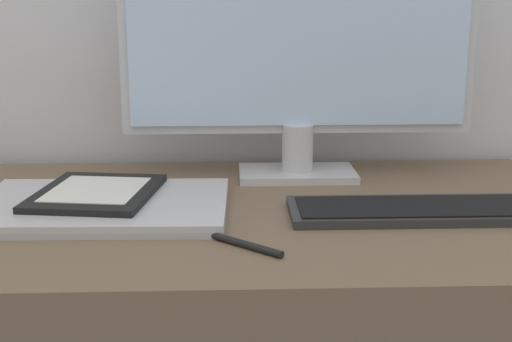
% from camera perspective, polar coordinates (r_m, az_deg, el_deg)
% --- Properties ---
extents(monitor, '(0.56, 0.11, 0.43)m').
position_cam_1_polar(monitor, '(1.14, 3.46, 10.93)').
color(monitor, '#B7B7BC').
rests_on(monitor, desk).
extents(keyboard, '(0.33, 0.12, 0.01)m').
position_cam_1_polar(keyboard, '(0.99, 12.36, -3.07)').
color(keyboard, '#282828').
rests_on(keyboard, desk).
extents(laptop, '(0.35, 0.24, 0.02)m').
position_cam_1_polar(laptop, '(1.00, -12.21, -2.76)').
color(laptop, '#A3A3A8').
rests_on(laptop, desk).
extents(ereader, '(0.18, 0.21, 0.01)m').
position_cam_1_polar(ereader, '(1.02, -12.65, -1.69)').
color(ereader, black).
rests_on(ereader, laptop).
extents(pen, '(0.12, 0.10, 0.01)m').
position_cam_1_polar(pen, '(0.86, -1.80, -5.63)').
color(pen, black).
rests_on(pen, desk).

